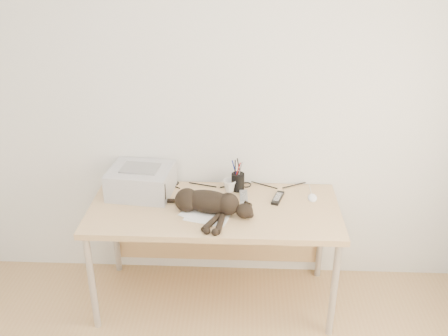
{
  "coord_description": "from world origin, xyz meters",
  "views": [
    {
      "loc": [
        0.18,
        -1.36,
        2.35
      ],
      "look_at": [
        0.06,
        1.34,
        1.04
      ],
      "focal_mm": 40.0,
      "sensor_mm": 36.0,
      "label": 1
    }
  ],
  "objects_px": {
    "printer": "(141,181)",
    "cat": "(206,203)",
    "pen_cup": "(238,181)",
    "desk": "(215,218)",
    "mug": "(230,186)",
    "mouse": "(313,196)"
  },
  "relations": [
    {
      "from": "desk",
      "to": "mouse",
      "type": "distance_m",
      "value": 0.66
    },
    {
      "from": "desk",
      "to": "printer",
      "type": "height_order",
      "value": "printer"
    },
    {
      "from": "mug",
      "to": "mouse",
      "type": "distance_m",
      "value": 0.56
    },
    {
      "from": "mouse",
      "to": "printer",
      "type": "bearing_deg",
      "value": -177.32
    },
    {
      "from": "mug",
      "to": "pen_cup",
      "type": "bearing_deg",
      "value": 23.08
    },
    {
      "from": "printer",
      "to": "cat",
      "type": "bearing_deg",
      "value": -27.54
    },
    {
      "from": "desk",
      "to": "mug",
      "type": "height_order",
      "value": "mug"
    },
    {
      "from": "printer",
      "to": "cat",
      "type": "height_order",
      "value": "printer"
    },
    {
      "from": "printer",
      "to": "desk",
      "type": "bearing_deg",
      "value": -9.58
    },
    {
      "from": "printer",
      "to": "pen_cup",
      "type": "bearing_deg",
      "value": 6.75
    },
    {
      "from": "cat",
      "to": "mug",
      "type": "distance_m",
      "value": 0.32
    },
    {
      "from": "mug",
      "to": "mouse",
      "type": "height_order",
      "value": "mug"
    },
    {
      "from": "desk",
      "to": "pen_cup",
      "type": "xyz_separation_m",
      "value": [
        0.15,
        0.16,
        0.2
      ]
    },
    {
      "from": "printer",
      "to": "mug",
      "type": "bearing_deg",
      "value": 5.12
    },
    {
      "from": "pen_cup",
      "to": "mouse",
      "type": "bearing_deg",
      "value": -11.6
    },
    {
      "from": "cat",
      "to": "mouse",
      "type": "height_order",
      "value": "cat"
    },
    {
      "from": "cat",
      "to": "printer",
      "type": "bearing_deg",
      "value": 166.53
    },
    {
      "from": "cat",
      "to": "mouse",
      "type": "xyz_separation_m",
      "value": [
        0.69,
        0.21,
        -0.05
      ]
    },
    {
      "from": "cat",
      "to": "pen_cup",
      "type": "height_order",
      "value": "pen_cup"
    },
    {
      "from": "printer",
      "to": "pen_cup",
      "type": "height_order",
      "value": "pen_cup"
    },
    {
      "from": "desk",
      "to": "cat",
      "type": "relative_size",
      "value": 2.41
    },
    {
      "from": "cat",
      "to": "mug",
      "type": "height_order",
      "value": "cat"
    }
  ]
}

